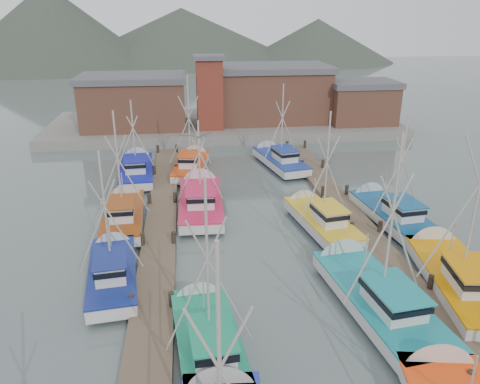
{
  "coord_description": "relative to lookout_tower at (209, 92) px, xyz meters",
  "views": [
    {
      "loc": [
        -4.86,
        -22.55,
        14.65
      ],
      "look_at": [
        -1.3,
        7.97,
        2.6
      ],
      "focal_mm": 35.0,
      "sensor_mm": 36.0,
      "label": 1
    }
  ],
  "objects": [
    {
      "name": "ground",
      "position": [
        2.0,
        -33.0,
        -5.55
      ],
      "size": [
        260.0,
        260.0,
        0.0
      ],
      "primitive_type": "plane",
      "color": "#455350",
      "rests_on": "ground"
    },
    {
      "name": "boat_6",
      "position": [
        -7.42,
        -31.53,
        -4.87
      ],
      "size": [
        3.51,
        8.54,
        8.62
      ],
      "rotation": [
        0.0,
        0.0,
        0.12
      ],
      "color": "#111839",
      "rests_on": "ground"
    },
    {
      "name": "boat_10",
      "position": [
        -7.68,
        -23.55,
        -4.87
      ],
      "size": [
        3.74,
        8.94,
        9.15
      ],
      "rotation": [
        0.0,
        0.0,
        0.05
      ],
      "color": "#111839",
      "rests_on": "ground"
    },
    {
      "name": "quay",
      "position": [
        2.0,
        4.0,
        -4.95
      ],
      "size": [
        44.0,
        16.0,
        1.2
      ],
      "primitive_type": "cube",
      "color": "gray",
      "rests_on": "ground"
    },
    {
      "name": "boat_12",
      "position": [
        -2.52,
        -12.5,
        -4.87
      ],
      "size": [
        3.9,
        8.9,
        9.96
      ],
      "rotation": [
        0.0,
        0.0,
        -0.15
      ],
      "color": "#111839",
      "rests_on": "ground"
    },
    {
      "name": "gull_far",
      "position": [
        5.02,
        -28.35,
        0.28
      ],
      "size": [
        1.52,
        0.66,
        0.24
      ],
      "rotation": [
        0.0,
        0.0,
        -0.49
      ],
      "color": "gray",
      "rests_on": "ground"
    },
    {
      "name": "boat_11",
      "position": [
        11.73,
        -25.59,
        -4.87
      ],
      "size": [
        3.87,
        9.49,
        8.97
      ],
      "rotation": [
        0.0,
        0.0,
        0.11
      ],
      "color": "#111839",
      "rests_on": "ground"
    },
    {
      "name": "shed_right",
      "position": [
        19.0,
        1.0,
        -1.71
      ],
      "size": [
        8.48,
        6.36,
        5.2
      ],
      "color": "brown",
      "rests_on": "quay"
    },
    {
      "name": "boat_4",
      "position": [
        -2.32,
        -38.24,
        -4.87
      ],
      "size": [
        3.78,
        9.06,
        9.51
      ],
      "rotation": [
        0.0,
        0.0,
        0.1
      ],
      "color": "#111839",
      "rests_on": "ground"
    },
    {
      "name": "dock_left",
      "position": [
        -5.0,
        -28.96,
        -5.34
      ],
      "size": [
        2.3,
        46.0,
        1.5
      ],
      "color": "brown",
      "rests_on": "ground"
    },
    {
      "name": "dock_right",
      "position": [
        9.0,
        -28.96,
        -5.34
      ],
      "size": [
        2.3,
        46.0,
        1.5
      ],
      "color": "brown",
      "rests_on": "ground"
    },
    {
      "name": "distant_hills",
      "position": [
        -10.76,
        89.59,
        -5.55
      ],
      "size": [
        175.0,
        140.0,
        42.0
      ],
      "color": "#3C4539",
      "rests_on": "ground"
    },
    {
      "name": "boat_8",
      "position": [
        -2.01,
        -21.42,
        -4.87
      ],
      "size": [
        3.44,
        10.28,
        8.12
      ],
      "rotation": [
        0.0,
        0.0,
        -0.02
      ],
      "color": "#111839",
      "rests_on": "ground"
    },
    {
      "name": "gull_near",
      "position": [
        -2.49,
        -35.0,
        3.8
      ],
      "size": [
        1.51,
        0.66,
        0.24
      ],
      "rotation": [
        0.0,
        0.0,
        0.53
      ],
      "color": "gray",
      "rests_on": "ground"
    },
    {
      "name": "shed_center",
      "position": [
        8.0,
        4.0,
        -0.86
      ],
      "size": [
        14.84,
        9.54,
        6.9
      ],
      "color": "brown",
      "rests_on": "quay"
    },
    {
      "name": "boat_14",
      "position": [
        -7.67,
        -13.25,
        -4.87
      ],
      "size": [
        3.53,
        9.48,
        8.08
      ],
      "rotation": [
        0.0,
        0.0,
        0.07
      ],
      "color": "#111839",
      "rests_on": "ground"
    },
    {
      "name": "boat_5",
      "position": [
        6.48,
        -35.66,
        -4.86
      ],
      "size": [
        4.53,
        10.79,
        10.57
      ],
      "rotation": [
        0.0,
        0.0,
        0.12
      ],
      "color": "#111839",
      "rests_on": "ground"
    },
    {
      "name": "boat_7",
      "position": [
        11.77,
        -34.35,
        -4.85
      ],
      "size": [
        4.86,
        10.33,
        12.28
      ],
      "rotation": [
        0.0,
        0.0,
        -0.15
      ],
      "color": "#111839",
      "rests_on": "ground"
    },
    {
      "name": "boat_9",
      "position": [
        6.25,
        -26.04,
        -4.87
      ],
      "size": [
        3.99,
        8.92,
        9.26
      ],
      "rotation": [
        0.0,
        0.0,
        0.17
      ],
      "color": "#111839",
      "rests_on": "ground"
    },
    {
      "name": "lookout_tower",
      "position": [
        0.0,
        0.0,
        0.0
      ],
      "size": [
        3.6,
        3.6,
        8.5
      ],
      "color": "maroon",
      "rests_on": "quay"
    },
    {
      "name": "boat_13",
      "position": [
        6.07,
        -11.83,
        -4.87
      ],
      "size": [
        4.52,
        9.34,
        8.99
      ],
      "rotation": [
        0.0,
        0.0,
        0.21
      ],
      "color": "#111839",
      "rests_on": "ground"
    },
    {
      "name": "shed_left",
      "position": [
        -9.0,
        2.0,
        -1.21
      ],
      "size": [
        12.72,
        8.48,
        6.2
      ],
      "color": "brown",
      "rests_on": "quay"
    }
  ]
}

